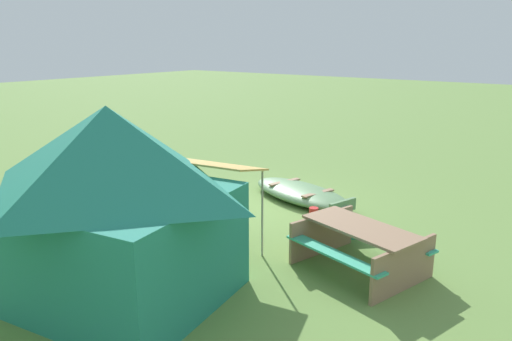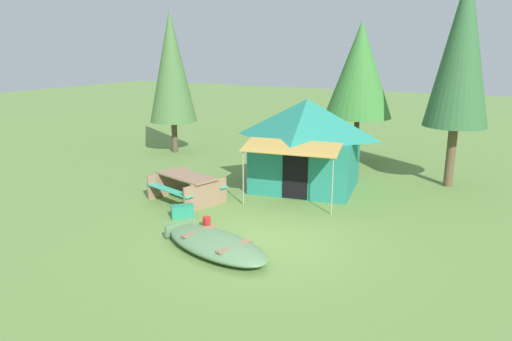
{
  "view_description": "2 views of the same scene",
  "coord_description": "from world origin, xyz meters",
  "px_view_note": "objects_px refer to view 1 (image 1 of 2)",
  "views": [
    {
      "loc": [
        -6.4,
        8.51,
        3.7
      ],
      "look_at": [
        -0.87,
        1.08,
        1.24
      ],
      "focal_mm": 34.22,
      "sensor_mm": 36.0,
      "label": 1
    },
    {
      "loc": [
        4.82,
        -9.14,
        4.39
      ],
      "look_at": [
        -0.94,
        1.39,
        1.25
      ],
      "focal_mm": 33.12,
      "sensor_mm": 36.0,
      "label": 2
    }
  ],
  "objects_px": {
    "picnic_table": "(360,242)",
    "fuel_can": "(314,214)",
    "beached_rowboat": "(301,193)",
    "canvas_cabin_tent": "(113,201)",
    "cooler_box": "(350,228)"
  },
  "relations": [
    {
      "from": "picnic_table",
      "to": "fuel_can",
      "type": "bearing_deg",
      "value": -41.21
    },
    {
      "from": "beached_rowboat",
      "to": "canvas_cabin_tent",
      "type": "relative_size",
      "value": 0.77
    },
    {
      "from": "beached_rowboat",
      "to": "picnic_table",
      "type": "relative_size",
      "value": 1.39
    },
    {
      "from": "fuel_can",
      "to": "picnic_table",
      "type": "bearing_deg",
      "value": 138.79
    },
    {
      "from": "beached_rowboat",
      "to": "cooler_box",
      "type": "distance_m",
      "value": 2.4
    },
    {
      "from": "canvas_cabin_tent",
      "to": "cooler_box",
      "type": "height_order",
      "value": "canvas_cabin_tent"
    },
    {
      "from": "beached_rowboat",
      "to": "cooler_box",
      "type": "height_order",
      "value": "beached_rowboat"
    },
    {
      "from": "canvas_cabin_tent",
      "to": "fuel_can",
      "type": "bearing_deg",
      "value": -99.85
    },
    {
      "from": "beached_rowboat",
      "to": "fuel_can",
      "type": "height_order",
      "value": "beached_rowboat"
    },
    {
      "from": "cooler_box",
      "to": "fuel_can",
      "type": "bearing_deg",
      "value": -17.96
    },
    {
      "from": "canvas_cabin_tent",
      "to": "cooler_box",
      "type": "xyz_separation_m",
      "value": [
        -1.77,
        -4.12,
        -1.31
      ]
    },
    {
      "from": "canvas_cabin_tent",
      "to": "picnic_table",
      "type": "bearing_deg",
      "value": -131.16
    },
    {
      "from": "cooler_box",
      "to": "picnic_table",
      "type": "bearing_deg",
      "value": 121.97
    },
    {
      "from": "fuel_can",
      "to": "canvas_cabin_tent",
      "type": "bearing_deg",
      "value": 80.15
    },
    {
      "from": "picnic_table",
      "to": "beached_rowboat",
      "type": "bearing_deg",
      "value": -43.63
    }
  ]
}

